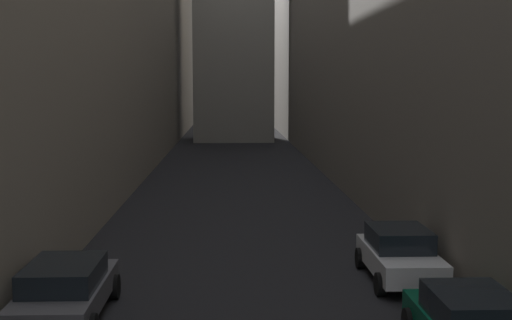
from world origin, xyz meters
TOP-DOWN VIEW (x-y plane):
  - ground_plane at (0.00, 48.00)m, footprint 264.00×264.00m
  - building_block_left at (-11.22, 50.00)m, footprint 11.45×108.00m
  - parked_car_left_third at (-4.40, 19.14)m, footprint 2.01×4.53m
  - parked_car_right_far at (4.40, 22.15)m, footprint 1.97×4.08m

SIDE VIEW (x-z plane):
  - ground_plane at x=0.00m, z-range 0.00..0.00m
  - parked_car_left_third at x=-4.40m, z-range 0.05..1.48m
  - parked_car_right_far at x=4.40m, z-range 0.03..1.54m
  - building_block_left at x=-11.22m, z-range 0.00..19.40m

